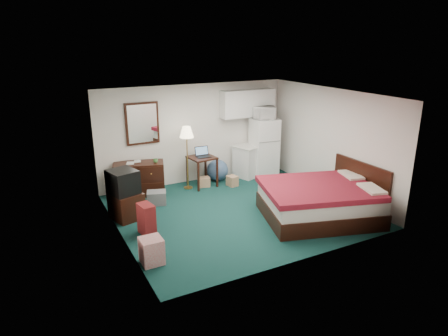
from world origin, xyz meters
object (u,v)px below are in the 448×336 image
floor_lamp (187,158)px  desk (202,171)px  tv_stand (126,206)px  dresser (139,179)px  bed (319,202)px  fridge (264,147)px  suitcase (147,219)px  kitchen_counter (250,161)px

floor_lamp → desk: size_ratio=2.04×
tv_stand → dresser: bearing=46.7°
dresser → bed: 4.19m
dresser → floor_lamp: (1.18, -0.14, 0.39)m
floor_lamp → fridge: size_ratio=1.00×
suitcase → tv_stand: bearing=91.3°
bed → desk: bearing=132.4°
desk → fridge: fridge is taller
bed → kitchen_counter: bearing=104.7°
dresser → desk: 1.57m
dresser → kitchen_counter: 3.03m
dresser → kitchen_counter: size_ratio=1.41×
tv_stand → desk: bearing=9.4°
dresser → fridge: bearing=14.6°
desk → dresser: bearing=167.0°
floor_lamp → tv_stand: floor_lamp is taller
kitchen_counter → floor_lamp: bearing=164.8°
bed → tv_stand: (-3.54, 1.82, -0.08)m
floor_lamp → bed: (1.74, -2.86, -0.43)m
floor_lamp → desk: (0.38, -0.02, -0.40)m
floor_lamp → kitchen_counter: 1.89m
tv_stand → bed: bearing=-42.8°
kitchen_counter → fridge: 0.53m
dresser → fridge: size_ratio=0.74×
dresser → kitchen_counter: (3.03, -0.01, 0.02)m
dresser → suitcase: size_ratio=1.92×
floor_lamp → fridge: bearing=-0.2°
desk → suitcase: size_ratio=1.27×
floor_lamp → fridge: floor_lamp is taller
floor_lamp → kitchen_counter: bearing=3.8°
kitchen_counter → bed: (-0.11, -2.98, -0.05)m
desk → kitchen_counter: kitchen_counter is taller
fridge → bed: (-0.47, -2.85, -0.42)m
floor_lamp → fridge: (2.22, -0.01, -0.00)m
bed → tv_stand: bearing=169.6°
dresser → tv_stand: 1.33m
desk → kitchen_counter: size_ratio=0.94×
floor_lamp → bed: bearing=-58.6°
dresser → bed: dresser is taller
tv_stand → suitcase: (0.16, -0.88, 0.03)m
desk → bed: size_ratio=0.35×
desk → suitcase: bearing=-143.9°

